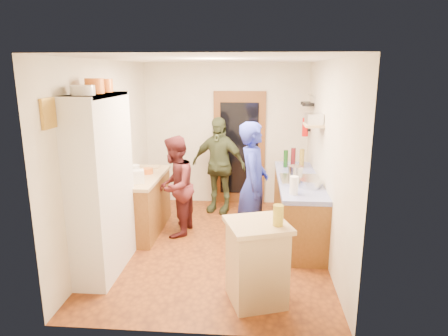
# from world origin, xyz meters

# --- Properties ---
(floor) EXTENTS (3.00, 4.00, 0.02)m
(floor) POSITION_xyz_m (0.00, 0.00, -0.01)
(floor) COLOR brown
(floor) RESTS_ON ground
(ceiling) EXTENTS (3.00, 4.00, 0.02)m
(ceiling) POSITION_xyz_m (0.00, 0.00, 2.61)
(ceiling) COLOR silver
(ceiling) RESTS_ON ground
(wall_back) EXTENTS (3.00, 0.02, 2.60)m
(wall_back) POSITION_xyz_m (0.00, 2.01, 1.30)
(wall_back) COLOR silver
(wall_back) RESTS_ON ground
(wall_front) EXTENTS (3.00, 0.02, 2.60)m
(wall_front) POSITION_xyz_m (0.00, -2.01, 1.30)
(wall_front) COLOR silver
(wall_front) RESTS_ON ground
(wall_left) EXTENTS (0.02, 4.00, 2.60)m
(wall_left) POSITION_xyz_m (-1.51, 0.00, 1.30)
(wall_left) COLOR silver
(wall_left) RESTS_ON ground
(wall_right) EXTENTS (0.02, 4.00, 2.60)m
(wall_right) POSITION_xyz_m (1.51, 0.00, 1.30)
(wall_right) COLOR silver
(wall_right) RESTS_ON ground
(door_frame) EXTENTS (0.95, 0.06, 2.10)m
(door_frame) POSITION_xyz_m (0.25, 1.97, 1.05)
(door_frame) COLOR brown
(door_frame) RESTS_ON ground
(door_glass) EXTENTS (0.70, 0.02, 1.70)m
(door_glass) POSITION_xyz_m (0.25, 1.94, 1.05)
(door_glass) COLOR black
(door_glass) RESTS_ON door_frame
(hutch_body) EXTENTS (0.40, 1.20, 2.20)m
(hutch_body) POSITION_xyz_m (-1.30, -0.80, 1.10)
(hutch_body) COLOR silver
(hutch_body) RESTS_ON ground
(hutch_top_shelf) EXTENTS (0.40, 1.14, 0.04)m
(hutch_top_shelf) POSITION_xyz_m (-1.30, -0.80, 2.18)
(hutch_top_shelf) COLOR silver
(hutch_top_shelf) RESTS_ON hutch_body
(plate_stack) EXTENTS (0.25, 0.25, 0.11)m
(plate_stack) POSITION_xyz_m (-1.30, -1.12, 2.25)
(plate_stack) COLOR white
(plate_stack) RESTS_ON hutch_top_shelf
(orange_pot_a) EXTENTS (0.21, 0.21, 0.17)m
(orange_pot_a) POSITION_xyz_m (-1.30, -0.80, 2.29)
(orange_pot_a) COLOR orange
(orange_pot_a) RESTS_ON hutch_top_shelf
(orange_pot_b) EXTENTS (0.18, 0.18, 0.16)m
(orange_pot_b) POSITION_xyz_m (-1.30, -0.46, 2.28)
(orange_pot_b) COLOR orange
(orange_pot_b) RESTS_ON hutch_top_shelf
(left_counter_base) EXTENTS (0.60, 1.40, 0.85)m
(left_counter_base) POSITION_xyz_m (-1.20, 0.45, 0.42)
(left_counter_base) COLOR brown
(left_counter_base) RESTS_ON ground
(left_counter_top) EXTENTS (0.64, 1.44, 0.05)m
(left_counter_top) POSITION_xyz_m (-1.20, 0.45, 0.88)
(left_counter_top) COLOR tan
(left_counter_top) RESTS_ON left_counter_base
(toaster) EXTENTS (0.29, 0.24, 0.19)m
(toaster) POSITION_xyz_m (-1.15, 0.04, 0.99)
(toaster) COLOR white
(toaster) RESTS_ON left_counter_top
(kettle) EXTENTS (0.20, 0.20, 0.19)m
(kettle) POSITION_xyz_m (-1.25, 0.32, 1.00)
(kettle) COLOR white
(kettle) RESTS_ON left_counter_top
(orange_bowl) EXTENTS (0.20, 0.20, 0.08)m
(orange_bowl) POSITION_xyz_m (-1.12, 0.58, 0.94)
(orange_bowl) COLOR orange
(orange_bowl) RESTS_ON left_counter_top
(chopping_board) EXTENTS (0.32, 0.25, 0.02)m
(chopping_board) POSITION_xyz_m (-1.18, 0.96, 0.91)
(chopping_board) COLOR tan
(chopping_board) RESTS_ON left_counter_top
(right_counter_base) EXTENTS (0.60, 2.20, 0.84)m
(right_counter_base) POSITION_xyz_m (1.20, 0.50, 0.42)
(right_counter_base) COLOR brown
(right_counter_base) RESTS_ON ground
(right_counter_top) EXTENTS (0.62, 2.22, 0.06)m
(right_counter_top) POSITION_xyz_m (1.20, 0.50, 0.87)
(right_counter_top) COLOR #1F2CAC
(right_counter_top) RESTS_ON right_counter_base
(hob) EXTENTS (0.55, 0.58, 0.04)m
(hob) POSITION_xyz_m (1.20, 0.32, 0.92)
(hob) COLOR silver
(hob) RESTS_ON right_counter_top
(pot_on_hob) EXTENTS (0.21, 0.21, 0.14)m
(pot_on_hob) POSITION_xyz_m (1.15, 0.51, 1.01)
(pot_on_hob) COLOR silver
(pot_on_hob) RESTS_ON hob
(bottle_a) EXTENTS (0.09, 0.09, 0.29)m
(bottle_a) POSITION_xyz_m (1.05, 1.18, 1.04)
(bottle_a) COLOR #143F14
(bottle_a) RESTS_ON right_counter_top
(bottle_b) EXTENTS (0.10, 0.10, 0.31)m
(bottle_b) POSITION_xyz_m (1.18, 1.26, 1.05)
(bottle_b) COLOR #591419
(bottle_b) RESTS_ON right_counter_top
(bottle_c) EXTENTS (0.10, 0.10, 0.31)m
(bottle_c) POSITION_xyz_m (1.31, 1.15, 1.06)
(bottle_c) COLOR olive
(bottle_c) RESTS_ON right_counter_top
(paper_towel) EXTENTS (0.11, 0.11, 0.24)m
(paper_towel) POSITION_xyz_m (1.05, -0.33, 1.02)
(paper_towel) COLOR white
(paper_towel) RESTS_ON right_counter_top
(mixing_bowl) EXTENTS (0.36, 0.36, 0.11)m
(mixing_bowl) POSITION_xyz_m (1.30, 0.00, 0.96)
(mixing_bowl) COLOR silver
(mixing_bowl) RESTS_ON right_counter_top
(island_base) EXTENTS (0.70, 0.70, 0.86)m
(island_base) POSITION_xyz_m (0.58, -1.38, 0.43)
(island_base) COLOR tan
(island_base) RESTS_ON ground
(island_top) EXTENTS (0.78, 0.78, 0.05)m
(island_top) POSITION_xyz_m (0.58, -1.38, 0.89)
(island_top) COLOR tan
(island_top) RESTS_ON island_base
(cutting_board) EXTENTS (0.42, 0.38, 0.02)m
(cutting_board) POSITION_xyz_m (0.52, -1.35, 0.90)
(cutting_board) COLOR white
(cutting_board) RESTS_ON island_top
(oil_jar) EXTENTS (0.14, 0.14, 0.22)m
(oil_jar) POSITION_xyz_m (0.79, -1.44, 1.02)
(oil_jar) COLOR #AD9E2D
(oil_jar) RESTS_ON island_top
(pan_rail) EXTENTS (0.02, 0.65, 0.02)m
(pan_rail) POSITION_xyz_m (1.46, 1.52, 2.05)
(pan_rail) COLOR silver
(pan_rail) RESTS_ON wall_right
(pan_hang_a) EXTENTS (0.18, 0.18, 0.05)m
(pan_hang_a) POSITION_xyz_m (1.40, 1.35, 1.92)
(pan_hang_a) COLOR black
(pan_hang_a) RESTS_ON pan_rail
(pan_hang_b) EXTENTS (0.16, 0.16, 0.05)m
(pan_hang_b) POSITION_xyz_m (1.40, 1.55, 1.90)
(pan_hang_b) COLOR black
(pan_hang_b) RESTS_ON pan_rail
(pan_hang_c) EXTENTS (0.17, 0.17, 0.05)m
(pan_hang_c) POSITION_xyz_m (1.40, 1.75, 1.91)
(pan_hang_c) COLOR black
(pan_hang_c) RESTS_ON pan_rail
(wall_shelf) EXTENTS (0.26, 0.42, 0.03)m
(wall_shelf) POSITION_xyz_m (1.37, 0.45, 1.70)
(wall_shelf) COLOR tan
(wall_shelf) RESTS_ON wall_right
(radio) EXTENTS (0.23, 0.31, 0.15)m
(radio) POSITION_xyz_m (1.37, 0.45, 1.79)
(radio) COLOR silver
(radio) RESTS_ON wall_shelf
(ext_bracket) EXTENTS (0.06, 0.10, 0.04)m
(ext_bracket) POSITION_xyz_m (1.47, 1.70, 1.45)
(ext_bracket) COLOR black
(ext_bracket) RESTS_ON wall_right
(fire_extinguisher) EXTENTS (0.11, 0.11, 0.32)m
(fire_extinguisher) POSITION_xyz_m (1.41, 1.70, 1.50)
(fire_extinguisher) COLOR red
(fire_extinguisher) RESTS_ON wall_right
(picture_frame) EXTENTS (0.03, 0.25, 0.30)m
(picture_frame) POSITION_xyz_m (-1.48, -1.55, 2.05)
(picture_frame) COLOR gold
(picture_frame) RESTS_ON wall_left
(person_hob) EXTENTS (0.46, 0.67, 1.78)m
(person_hob) POSITION_xyz_m (0.56, 0.12, 0.89)
(person_hob) COLOR #232EA0
(person_hob) RESTS_ON ground
(person_left) EXTENTS (0.65, 0.80, 1.53)m
(person_left) POSITION_xyz_m (-0.61, 0.41, 0.76)
(person_left) COLOR #4C1C1E
(person_left) RESTS_ON ground
(person_back) EXTENTS (1.07, 0.69, 1.69)m
(person_back) POSITION_xyz_m (-0.08, 1.46, 0.85)
(person_back) COLOR #384127
(person_back) RESTS_ON ground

